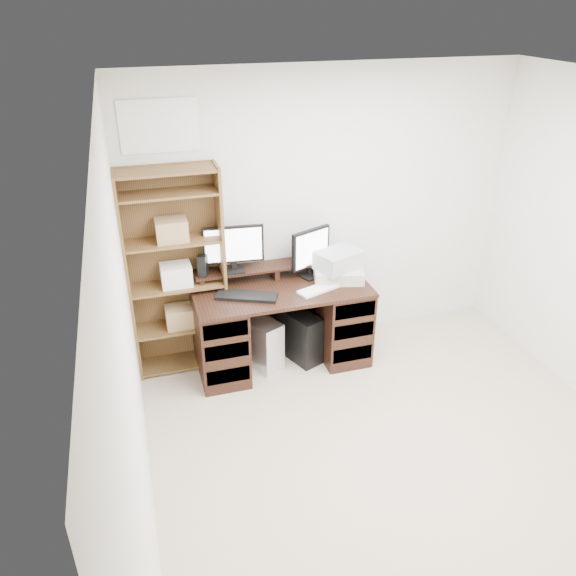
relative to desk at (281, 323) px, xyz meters
name	(u,v)px	position (x,y,z in m)	size (l,w,h in m)	color
room	(439,325)	(0.50, -1.64, 0.86)	(3.54, 4.04, 2.54)	#BEA993
desk	(281,323)	(0.00, 0.00, 0.00)	(1.50, 0.70, 0.75)	black
riser_shelf	(274,267)	(0.00, 0.21, 0.45)	(1.40, 0.22, 0.12)	black
monitor_wide	(233,246)	(-0.36, 0.19, 0.71)	(0.51, 0.15, 0.40)	black
monitor_small	(311,251)	(0.31, 0.14, 0.60)	(0.38, 0.22, 0.44)	black
speaker	(203,266)	(-0.63, 0.17, 0.57)	(0.07, 0.07, 0.18)	black
keyboard_black	(247,296)	(-0.32, -0.09, 0.37)	(0.50, 0.17, 0.03)	black
keyboard_white	(322,288)	(0.32, -0.13, 0.37)	(0.44, 0.13, 0.02)	white
mouse	(348,283)	(0.56, -0.13, 0.38)	(0.10, 0.07, 0.04)	silver
printer	(338,274)	(0.52, 0.01, 0.41)	(0.42, 0.31, 0.10)	#B8B0A0
basket	(339,260)	(0.52, 0.01, 0.55)	(0.38, 0.27, 0.16)	#A7ACB2
tower_silver	(259,341)	(-0.20, 0.02, -0.16)	(0.20, 0.46, 0.46)	silver
tower_black	(299,335)	(0.17, 0.01, -0.16)	(0.36, 0.50, 0.46)	black
bookshelf	(176,272)	(-0.85, 0.21, 0.53)	(0.80, 0.30, 1.80)	brown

